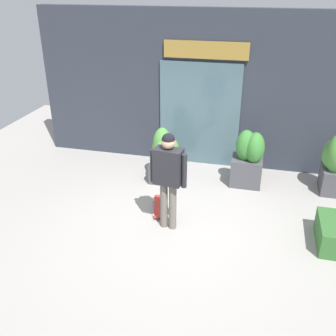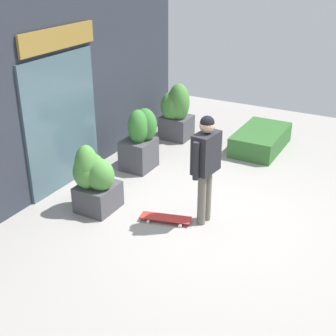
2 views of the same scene
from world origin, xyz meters
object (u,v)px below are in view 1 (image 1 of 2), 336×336
skateboarder (168,172)px  planter_box_mid (248,159)px  skateboard (160,206)px  planter_box_right (164,155)px  planter_box_left (336,163)px

skateboarder → planter_box_mid: (1.23, 1.91, -0.49)m
skateboarder → planter_box_mid: skateboarder is taller
skateboard → planter_box_right: 1.32m
skateboarder → skateboard: size_ratio=2.11×
skateboarder → planter_box_right: (-0.51, 1.73, -0.52)m
skateboard → planter_box_right: size_ratio=0.72×
skateboard → planter_box_right: (-0.22, 1.20, 0.50)m
planter_box_left → planter_box_right: bearing=-174.7°
skateboarder → planter_box_right: size_ratio=1.52×
skateboarder → planter_box_mid: 2.32m
planter_box_right → planter_box_mid: bearing=6.1°
planter_box_mid → planter_box_left: bearing=4.5°
skateboarder → planter_box_right: bearing=24.1°
skateboard → planter_box_mid: bearing=-62.7°
skateboarder → skateboard: (-0.29, 0.52, -1.02)m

